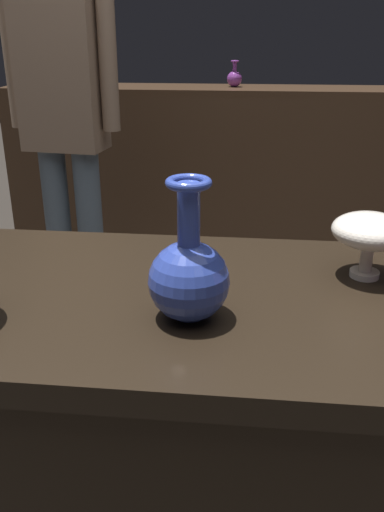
{
  "coord_description": "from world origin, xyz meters",
  "views": [
    {
      "loc": [
        0.1,
        -0.95,
        1.28
      ],
      "look_at": [
        0.0,
        -0.05,
        0.9
      ],
      "focal_mm": 37.8,
      "sensor_mm": 36.0,
      "label": 1
    }
  ],
  "objects_px": {
    "shelf_vase_far_left": "(55,77)",
    "shelf_vase_center": "(234,78)",
    "visitor_near_left": "(64,108)",
    "vase_centerpiece": "(189,275)",
    "vase_right_accent": "(370,232)"
  },
  "relations": [
    {
      "from": "shelf_vase_far_left",
      "to": "shelf_vase_center",
      "type": "xyz_separation_m",
      "value": [
        1.04,
        -0.02,
        0.0
      ]
    },
    {
      "from": "shelf_vase_center",
      "to": "visitor_near_left",
      "type": "distance_m",
      "value": 1.2
    },
    {
      "from": "shelf_vase_far_left",
      "to": "shelf_vase_center",
      "type": "bearing_deg",
      "value": -1.24
    },
    {
      "from": "shelf_vase_far_left",
      "to": "vase_right_accent",
      "type": "bearing_deg",
      "value": -56.77
    },
    {
      "from": "vase_centerpiece",
      "to": "vase_right_accent",
      "type": "bearing_deg",
      "value": 31.64
    },
    {
      "from": "shelf_vase_center",
      "to": "visitor_near_left",
      "type": "xyz_separation_m",
      "value": [
        -0.65,
        -1.01,
        -0.04
      ]
    },
    {
      "from": "vase_right_accent",
      "to": "shelf_vase_far_left",
      "type": "xyz_separation_m",
      "value": [
        -1.39,
        2.12,
        0.14
      ]
    },
    {
      "from": "vase_centerpiece",
      "to": "vase_right_accent",
      "type": "height_order",
      "value": "vase_centerpiece"
    },
    {
      "from": "vase_centerpiece",
      "to": "shelf_vase_far_left",
      "type": "height_order",
      "value": "shelf_vase_far_left"
    },
    {
      "from": "shelf_vase_center",
      "to": "vase_right_accent",
      "type": "bearing_deg",
      "value": -80.57
    },
    {
      "from": "shelf_vase_far_left",
      "to": "vase_centerpiece",
      "type": "bearing_deg",
      "value": -65.96
    },
    {
      "from": "shelf_vase_far_left",
      "to": "visitor_near_left",
      "type": "distance_m",
      "value": 1.1
    },
    {
      "from": "vase_right_accent",
      "to": "visitor_near_left",
      "type": "height_order",
      "value": "visitor_near_left"
    },
    {
      "from": "vase_right_accent",
      "to": "visitor_near_left",
      "type": "distance_m",
      "value": 1.48
    },
    {
      "from": "vase_right_accent",
      "to": "shelf_vase_center",
      "type": "distance_m",
      "value": 2.13
    }
  ]
}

